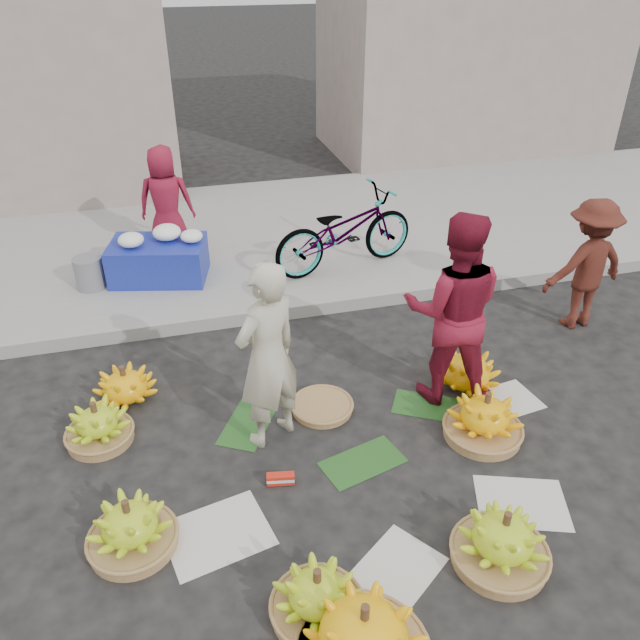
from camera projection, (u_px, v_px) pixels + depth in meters
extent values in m
plane|color=black|center=(367.00, 443.00, 5.14)|extent=(80.00, 80.00, 0.00)
cube|color=gray|center=(303.00, 306.00, 6.91)|extent=(40.00, 0.25, 0.15)
cube|color=gray|center=(267.00, 234.00, 8.65)|extent=(40.00, 4.00, 0.12)
cube|color=gray|center=(472.00, 8.00, 11.17)|extent=(5.00, 3.00, 5.00)
cylinder|color=olive|center=(133.00, 540.00, 4.25)|extent=(0.60, 0.60, 0.09)
cylinder|color=#442B1B|center=(126.00, 508.00, 4.09)|extent=(0.05, 0.05, 0.12)
cylinder|color=olive|center=(317.00, 609.00, 3.82)|extent=(0.57, 0.57, 0.09)
cylinder|color=#442B1B|center=(317.00, 578.00, 3.66)|extent=(0.05, 0.05, 0.12)
cylinder|color=#442B1B|center=(365.00, 614.00, 3.34)|extent=(0.05, 0.05, 0.12)
cylinder|color=olive|center=(499.00, 555.00, 4.15)|extent=(0.64, 0.64, 0.09)
cylinder|color=#442B1B|center=(507.00, 520.00, 3.97)|extent=(0.05, 0.05, 0.12)
cylinder|color=olive|center=(482.00, 431.00, 5.20)|extent=(0.64, 0.64, 0.09)
cylinder|color=#442B1B|center=(488.00, 399.00, 5.02)|extent=(0.05, 0.05, 0.12)
cylinder|color=#442B1B|center=(468.00, 356.00, 5.65)|extent=(0.05, 0.05, 0.12)
cylinder|color=olive|center=(100.00, 436.00, 5.15)|extent=(0.54, 0.54, 0.09)
cylinder|color=#442B1B|center=(94.00, 409.00, 5.00)|extent=(0.05, 0.05, 0.12)
cylinder|color=#442B1B|center=(123.00, 372.00, 5.50)|extent=(0.05, 0.05, 0.12)
cylinder|color=olive|center=(322.00, 407.00, 5.49)|extent=(0.56, 0.56, 0.06)
cube|color=red|center=(281.00, 479.00, 4.73)|extent=(0.22, 0.11, 0.09)
imported|color=beige|center=(268.00, 357.00, 4.80)|extent=(0.70, 0.63, 1.61)
imported|color=maroon|center=(453.00, 310.00, 5.26)|extent=(1.04, 0.94, 1.76)
imported|color=maroon|center=(587.00, 265.00, 6.38)|extent=(0.94, 0.58, 1.40)
cube|color=navy|center=(159.00, 260.00, 7.28)|extent=(1.21, 0.91, 0.45)
ellipsoid|color=white|center=(131.00, 240.00, 7.03)|extent=(0.29, 0.29, 0.16)
ellipsoid|color=white|center=(167.00, 233.00, 7.19)|extent=(0.32, 0.32, 0.18)
ellipsoid|color=white|center=(192.00, 237.00, 7.15)|extent=(0.25, 0.25, 0.14)
cylinder|color=slate|center=(89.00, 273.00, 7.09)|extent=(0.33, 0.33, 0.37)
imported|color=maroon|center=(166.00, 201.00, 7.64)|extent=(0.73, 0.54, 1.37)
imported|color=gray|center=(345.00, 230.00, 7.39)|extent=(1.02, 1.92, 0.96)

